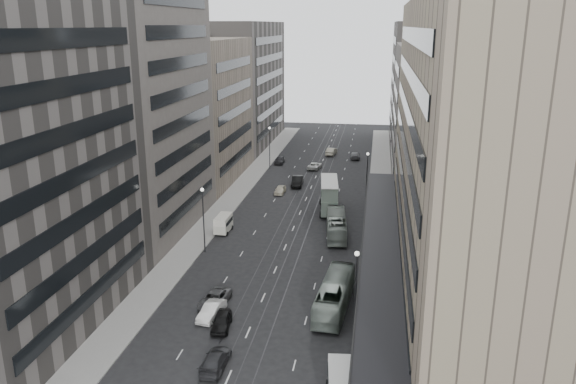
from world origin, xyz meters
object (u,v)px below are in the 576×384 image
Objects in this scene: bus_near at (335,294)px; sedan_0 at (222,321)px; bus_far at (336,225)px; sedan_2 at (215,299)px; panel_van at (223,223)px; sedan_1 at (212,311)px; double_decker at (329,195)px.

sedan_0 is at bearing 33.35° from bus_near.
bus_far is 2.18× the size of sedan_2.
panel_van reaches higher than sedan_2.
bus_near reaches higher than panel_van.
bus_near is at bearing 25.60° from sedan_1.
sedan_2 is at bearing 10.72° from bus_near.
bus_near is at bearing 12.78° from sedan_2.
sedan_2 is at bearing -76.22° from panel_van.
double_decker is at bearing -85.13° from bus_far.
panel_van is 23.35m from sedan_1.
double_decker is 36.67m from sedan_0.
sedan_2 is (-10.63, -21.65, -0.80)m from bus_far.
panel_van is (-13.41, -11.41, -1.29)m from double_decker.
bus_near is 1.05× the size of bus_far.
bus_near is 2.73× the size of sedan_0.
bus_far reaches higher than sedan_0.
sedan_2 is (-12.04, -1.21, -0.88)m from bus_near.
bus_far is at bearing -85.39° from double_decker.
sedan_1 is 2.51m from sedan_2.
bus_far is 1.16× the size of double_decker.
bus_far is at bearing 5.85° from panel_van.
double_decker is at bearing 73.15° from sedan_0.
double_decker is 2.23× the size of sedan_0.
sedan_2 is (4.68, -20.30, -0.66)m from panel_van.
bus_far reaches higher than sedan_1.
sedan_1 is (5.09, -22.78, -0.62)m from panel_van.
bus_near is 12.23m from sedan_1.
bus_near reaches higher than sedan_2.
bus_near is 11.54m from sedan_0.
sedan_2 is at bearing -111.46° from double_decker.
bus_far is 15.37m from panel_van.
panel_van is 25.44m from sedan_0.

